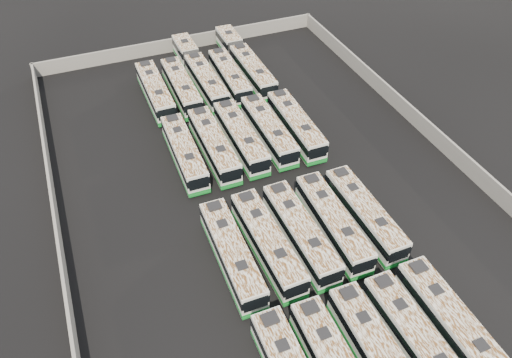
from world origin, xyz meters
name	(u,v)px	position (x,y,z in m)	size (l,w,h in m)	color
ground	(272,196)	(0.00, 0.00, 0.00)	(140.00, 140.00, 0.00)	black
perimeter_wall	(273,189)	(0.00, 0.00, 1.10)	(45.20, 73.20, 2.20)	slate
bus_front_center	(378,355)	(-0.17, -21.19, 1.76)	(2.70, 12.26, 3.45)	silver
bus_front_right	(416,341)	(3.36, -21.26, 1.76)	(2.82, 12.24, 3.44)	silver
bus_front_far_right	(453,326)	(6.88, -21.30, 1.81)	(2.71, 12.58, 3.54)	silver
bus_midfront_far_left	(232,254)	(-7.34, -7.30, 1.77)	(2.72, 12.30, 3.46)	silver
bus_midfront_left	(268,243)	(-3.73, -7.34, 1.79)	(2.94, 12.47, 3.50)	silver
bus_midfront_center	(300,233)	(-0.28, -7.38, 1.78)	(2.81, 12.40, 3.49)	silver
bus_midfront_right	(333,223)	(3.33, -7.33, 1.77)	(2.86, 12.35, 3.47)	silver
bus_midfront_far_right	(364,214)	(6.88, -7.48, 1.75)	(2.68, 12.14, 3.41)	silver
bus_midback_far_left	(184,153)	(-7.33, 8.87, 1.75)	(2.77, 12.20, 3.43)	silver
bus_midback_left	(214,145)	(-3.74, 8.84, 1.80)	(2.66, 12.47, 3.51)	silver
bus_midback_center	(241,137)	(-0.25, 9.06, 1.80)	(2.65, 12.49, 3.52)	silver
bus_midback_right	(269,130)	(3.41, 9.11, 1.78)	(2.64, 12.33, 3.47)	silver
bus_midback_far_right	(296,125)	(6.95, 8.83, 1.79)	(2.84, 12.46, 3.50)	silver
bus_back_far_left	(155,92)	(-7.35, 22.89, 1.78)	(2.66, 12.39, 3.49)	silver
bus_back_left	(181,87)	(-3.77, 22.68, 1.77)	(2.67, 12.28, 3.46)	silver
bus_back_center	(199,71)	(-0.23, 25.93, 1.76)	(2.79, 19.02, 3.45)	silver
bus_back_right	(230,77)	(3.29, 22.85, 1.74)	(2.85, 12.11, 3.40)	silver
bus_back_far_right	(245,61)	(6.82, 26.14, 1.76)	(2.60, 18.96, 3.44)	silver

